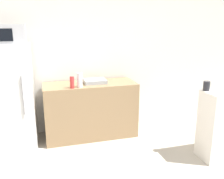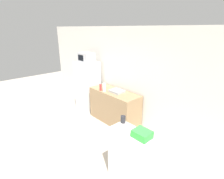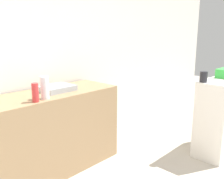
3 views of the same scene
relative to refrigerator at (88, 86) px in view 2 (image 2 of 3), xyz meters
The scene contains 11 objects.
ground_plane 2.86m from the refrigerator, 59.91° to the right, with size 14.00×14.00×0.00m, color #B2A899.
wall_back 1.54m from the refrigerator, 17.72° to the left, with size 8.00×0.06×2.60m, color white.
refrigerator is the anchor object (origin of this frame).
microwave 0.93m from the refrigerator, 110.32° to the right, with size 0.49×0.34×0.28m.
counter 1.21m from the refrigerator, ahead, with size 1.50×0.60×0.91m, color #937551.
sink_basin 1.26m from the refrigerator, ahead, with size 0.36×0.30×0.06m, color #9EA3A8.
bottle_tall 1.01m from the refrigerator, ahead, with size 0.08×0.08×0.22m, color silver.
bottle_short 0.89m from the refrigerator, ahead, with size 0.06×0.06×0.18m, color red.
shelf_cabinet 3.14m from the refrigerator, 21.33° to the right, with size 0.81×0.37×0.98m, color white.
basket 3.27m from the refrigerator, 20.13° to the right, with size 0.27×0.23×0.12m, color green.
jar 2.77m from the refrigerator, 21.71° to the right, with size 0.09×0.09×0.13m, color #232328.
Camera 2 is at (3.05, -0.60, 2.55)m, focal length 28.00 mm.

